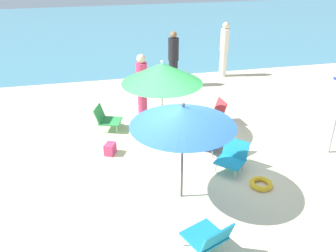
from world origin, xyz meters
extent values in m
plane|color=beige|center=(0.00, 0.00, 0.00)|extent=(40.00, 40.00, 0.00)
cube|color=teal|center=(0.00, 13.62, 0.00)|extent=(40.00, 16.00, 0.01)
cylinder|color=silver|center=(-0.18, 1.46, 0.87)|extent=(0.04, 0.04, 1.74)
cone|color=green|center=(-0.18, 1.46, 1.52)|extent=(1.77, 1.77, 0.44)
sphere|color=silver|center=(-0.18, 1.46, 1.77)|extent=(0.06, 0.06, 0.06)
cylinder|color=#4C4C51|center=(-0.31, -0.80, 0.87)|extent=(0.04, 0.04, 1.74)
cone|color=blue|center=(-0.31, -0.80, 1.57)|extent=(1.72, 1.72, 0.33)
sphere|color=#4C4C51|center=(-0.31, -0.80, 1.77)|extent=(0.06, 0.06, 0.06)
cube|color=#33934C|center=(-1.32, 2.04, 0.22)|extent=(0.62, 0.61, 0.03)
cube|color=#33934C|center=(-1.56, 2.13, 0.41)|extent=(0.29, 0.50, 0.36)
cylinder|color=silver|center=(-1.07, 2.16, 0.10)|extent=(0.02, 0.02, 0.21)
cylinder|color=silver|center=(-1.20, 1.80, 0.10)|extent=(0.02, 0.02, 0.21)
cylinder|color=silver|center=(-1.44, 2.29, 0.10)|extent=(0.02, 0.02, 0.21)
cylinder|color=silver|center=(-1.57, 1.93, 0.10)|extent=(0.02, 0.02, 0.21)
cube|color=navy|center=(0.73, 0.57, 0.21)|extent=(0.69, 0.67, 0.03)
cube|color=navy|center=(0.85, 0.34, 0.42)|extent=(0.54, 0.37, 0.40)
cylinder|color=silver|center=(0.46, 0.65, 0.10)|extent=(0.02, 0.02, 0.20)
cylinder|color=silver|center=(0.83, 0.84, 0.10)|extent=(0.02, 0.02, 0.20)
cylinder|color=silver|center=(0.63, 0.30, 0.10)|extent=(0.02, 0.02, 0.20)
cylinder|color=silver|center=(1.01, 0.49, 0.10)|extent=(0.02, 0.02, 0.20)
cube|color=teal|center=(0.80, -0.25, 0.22)|extent=(0.69, 0.69, 0.03)
cube|color=teal|center=(0.97, -0.08, 0.40)|extent=(0.46, 0.46, 0.36)
cylinder|color=silver|center=(0.81, -0.53, 0.10)|extent=(0.02, 0.02, 0.21)
cylinder|color=silver|center=(0.52, -0.24, 0.10)|extent=(0.02, 0.02, 0.21)
cylinder|color=silver|center=(1.07, -0.27, 0.10)|extent=(0.02, 0.02, 0.21)
cylinder|color=silver|center=(0.79, 0.02, 0.10)|extent=(0.02, 0.02, 0.21)
cube|color=red|center=(1.07, 1.78, 0.23)|extent=(0.55, 0.50, 0.03)
cube|color=red|center=(1.34, 1.80, 0.42)|extent=(0.19, 0.47, 0.38)
cylinder|color=silver|center=(0.88, 1.57, 0.11)|extent=(0.02, 0.02, 0.21)
cylinder|color=silver|center=(0.85, 1.94, 0.11)|extent=(0.02, 0.02, 0.21)
cylinder|color=silver|center=(1.29, 1.61, 0.11)|extent=(0.02, 0.02, 0.21)
cylinder|color=silver|center=(1.25, 1.98, 0.11)|extent=(0.02, 0.02, 0.21)
cube|color=teal|center=(-0.30, -2.05, 0.24)|extent=(0.68, 0.67, 0.03)
cube|color=teal|center=(-0.20, -2.29, 0.41)|extent=(0.54, 0.33, 0.33)
cylinder|color=silver|center=(-0.58, -1.94, 0.11)|extent=(0.02, 0.02, 0.22)
cylinder|color=silver|center=(-0.19, -1.78, 0.11)|extent=(0.02, 0.02, 0.22)
cylinder|color=silver|center=(-0.03, -2.15, 0.11)|extent=(0.02, 0.02, 0.22)
cylinder|color=black|center=(0.83, 4.61, 0.42)|extent=(0.27, 0.27, 0.83)
cylinder|color=black|center=(0.83, 4.61, 1.16)|extent=(0.32, 0.32, 0.66)
sphere|color=#896042|center=(0.83, 4.61, 1.59)|extent=(0.20, 0.20, 0.20)
cylinder|color=#DB3866|center=(-0.44, 2.72, 0.40)|extent=(0.24, 0.24, 0.79)
cylinder|color=#DB3866|center=(-0.44, 2.72, 1.09)|extent=(0.28, 0.28, 0.59)
sphere|color=beige|center=(-0.44, 2.72, 1.49)|extent=(0.22, 0.22, 0.22)
cylinder|color=silver|center=(2.67, 5.18, 0.43)|extent=(0.25, 0.25, 0.87)
cylinder|color=silver|center=(2.67, 5.18, 1.22)|extent=(0.29, 0.29, 0.70)
sphere|color=beige|center=(2.67, 5.18, 1.67)|extent=(0.21, 0.21, 0.21)
torus|color=yellow|center=(1.19, -0.83, 0.05)|extent=(0.42, 0.42, 0.10)
cube|color=#DB3866|center=(-1.42, 0.92, 0.12)|extent=(0.29, 0.32, 0.24)
camera|label=1|loc=(-1.66, -5.72, 3.98)|focal=38.36mm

